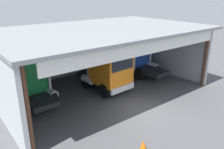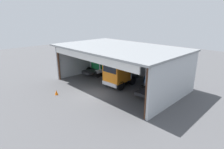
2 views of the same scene
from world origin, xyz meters
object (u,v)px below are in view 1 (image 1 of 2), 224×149
(truck_green_center_right_bay, at_px, (30,78))
(traffic_cone, at_px, (143,145))
(oil_drum, at_px, (98,67))
(truck_orange_yard_outside, at_px, (108,70))
(truck_blue_center_bay, at_px, (135,56))
(tool_cart, at_px, (105,69))

(truck_green_center_right_bay, bearing_deg, traffic_cone, -74.58)
(oil_drum, relative_size, traffic_cone, 1.56)
(truck_orange_yard_outside, bearing_deg, traffic_cone, 63.12)
(truck_green_center_right_bay, xyz_separation_m, traffic_cone, (2.42, -8.68, -1.51))
(truck_green_center_right_bay, distance_m, traffic_cone, 9.14)
(truck_blue_center_bay, xyz_separation_m, traffic_cone, (-7.65, -8.75, -1.41))
(truck_green_center_right_bay, xyz_separation_m, tool_cart, (7.65, 1.65, -1.29))
(truck_blue_center_bay, bearing_deg, traffic_cone, -134.55)
(truck_green_center_right_bay, distance_m, tool_cart, 7.93)
(truck_orange_yard_outside, relative_size, tool_cart, 5.06)
(truck_orange_yard_outside, relative_size, oil_drum, 5.79)
(truck_green_center_right_bay, xyz_separation_m, truck_blue_center_bay, (10.07, 0.07, -0.10))
(truck_green_center_right_bay, relative_size, truck_blue_center_bay, 0.83)
(truck_green_center_right_bay, distance_m, truck_blue_center_bay, 10.07)
(truck_green_center_right_bay, height_order, truck_blue_center_bay, truck_green_center_right_bay)
(truck_green_center_right_bay, relative_size, truck_orange_yard_outside, 0.85)
(oil_drum, height_order, tool_cart, tool_cart)
(truck_orange_yard_outside, bearing_deg, truck_green_center_right_bay, -21.34)
(truck_green_center_right_bay, height_order, oil_drum, truck_green_center_right_bay)
(truck_blue_center_bay, height_order, oil_drum, truck_blue_center_bay)
(truck_green_center_right_bay, bearing_deg, oil_drum, 18.62)
(traffic_cone, bearing_deg, oil_drum, 65.82)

